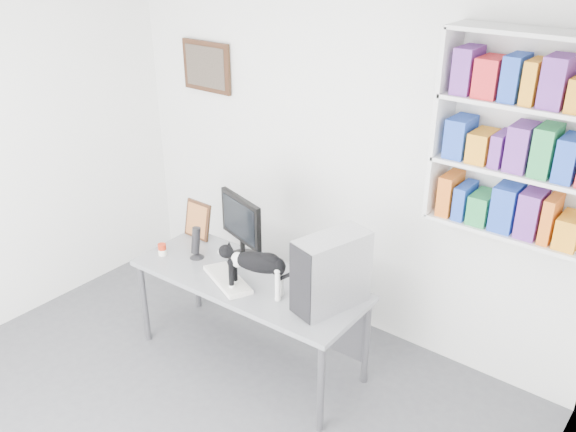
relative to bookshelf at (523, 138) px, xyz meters
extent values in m
cube|color=white|center=(-1.40, 0.15, -0.50)|extent=(4.00, 0.01, 2.70)
cube|color=silver|center=(0.00, 0.00, 0.00)|extent=(1.03, 0.28, 1.24)
cube|color=#402114|center=(-2.70, 0.12, 0.05)|extent=(0.52, 0.04, 0.42)
cube|color=gray|center=(-1.49, -0.78, -1.49)|extent=(1.75, 0.72, 0.72)
cube|color=black|center=(-1.70, -0.60, -0.87)|extent=(0.53, 0.36, 0.51)
cube|color=silver|center=(-1.56, -0.91, -1.11)|extent=(0.49, 0.34, 0.04)
cube|color=#ADADB2|center=(-0.84, -0.70, -0.88)|extent=(0.35, 0.54, 0.50)
cylinder|color=black|center=(-1.98, -0.80, -1.00)|extent=(0.13, 0.13, 0.26)
cube|color=#402114|center=(-2.21, -0.55, -0.98)|extent=(0.25, 0.10, 0.31)
cylinder|color=red|center=(-2.22, -0.93, -1.08)|extent=(0.08, 0.08, 0.09)
camera|label=1|loc=(1.01, -3.53, 1.13)|focal=38.00mm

